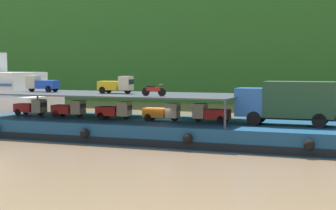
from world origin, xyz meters
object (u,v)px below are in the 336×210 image
object	(u,v)px
mini_truck_lower_mid	(115,110)
mini_truck_lower_aft	(69,109)
cargo_barge	(159,130)
mini_truck_lower_fore	(162,112)
mini_truck_lower_stern	(31,107)
covered_lorry	(288,101)
mini_truck_upper_stern	(42,84)
motorcycle_upper_port	(154,90)
mini_truck_upper_mid	(116,85)
mini_truck_lower_bow	(211,113)

from	to	relation	value
mini_truck_lower_mid	mini_truck_lower_aft	bearing A→B (deg)	176.82
cargo_barge	mini_truck_lower_aft	size ratio (longest dim) A/B	10.76
mini_truck_lower_aft	mini_truck_lower_fore	world-z (taller)	same
mini_truck_lower_stern	covered_lorry	bearing A→B (deg)	0.23
mini_truck_lower_aft	mini_truck_upper_stern	world-z (taller)	mini_truck_upper_stern
cargo_barge	motorcycle_upper_port	distance (m)	4.00
cargo_barge	covered_lorry	size ratio (longest dim) A/B	3.75
cargo_barge	mini_truck_lower_fore	size ratio (longest dim) A/B	10.60
mini_truck_upper_stern	mini_truck_upper_mid	bearing A→B (deg)	-1.72
mini_truck_lower_stern	mini_truck_lower_bow	world-z (taller)	same
mini_truck_upper_stern	mini_truck_upper_mid	xyz separation A→B (m)	(7.16, -0.21, 0.00)
mini_truck_upper_mid	mini_truck_lower_bow	bearing A→B (deg)	0.34
mini_truck_lower_bow	mini_truck_upper_stern	world-z (taller)	mini_truck_upper_stern
mini_truck_lower_stern	mini_truck_lower_aft	bearing A→B (deg)	-2.28
covered_lorry	mini_truck_lower_stern	world-z (taller)	covered_lorry
mini_truck_upper_mid	motorcycle_upper_port	distance (m)	4.83
covered_lorry	mini_truck_lower_bow	world-z (taller)	covered_lorry
cargo_barge	mini_truck_lower_aft	bearing A→B (deg)	-178.43
mini_truck_lower_mid	motorcycle_upper_port	xyz separation A→B (m)	(4.16, -1.91, 1.74)
mini_truck_lower_fore	mini_truck_lower_aft	bearing A→B (deg)	178.79
mini_truck_lower_aft	motorcycle_upper_port	world-z (taller)	motorcycle_upper_port
mini_truck_upper_stern	motorcycle_upper_port	distance (m)	11.65
mini_truck_lower_mid	mini_truck_upper_stern	size ratio (longest dim) A/B	1.00
cargo_barge	mini_truck_upper_mid	world-z (taller)	mini_truck_upper_mid
mini_truck_upper_stern	mini_truck_lower_aft	bearing A→B (deg)	-8.08
mini_truck_lower_bow	mini_truck_lower_fore	bearing A→B (deg)	-173.49
mini_truck_lower_aft	mini_truck_lower_fore	xyz separation A→B (m)	(8.31, -0.18, 0.00)
mini_truck_lower_stern	mini_truck_upper_mid	distance (m)	8.33
cargo_barge	covered_lorry	xyz separation A→B (m)	(9.80, 0.03, 2.45)
cargo_barge	mini_truck_upper_mid	distance (m)	5.03
covered_lorry	mini_truck_lower_fore	size ratio (longest dim) A/B	2.83
covered_lorry	mini_truck_lower_aft	distance (m)	17.73
mini_truck_lower_stern	mini_truck_lower_mid	xyz separation A→B (m)	(8.14, -0.39, 0.00)
mini_truck_lower_aft	mini_truck_upper_stern	xyz separation A→B (m)	(-2.93, 0.42, 2.00)
mini_truck_lower_stern	mini_truck_lower_mid	size ratio (longest dim) A/B	0.99
mini_truck_lower_fore	mini_truck_upper_stern	distance (m)	11.43
covered_lorry	mini_truck_lower_aft	world-z (taller)	covered_lorry
covered_lorry	mini_truck_lower_bow	size ratio (longest dim) A/B	2.84
mini_truck_lower_mid	mini_truck_upper_mid	xyz separation A→B (m)	(-0.05, 0.44, 2.00)
mini_truck_lower_aft	mini_truck_upper_mid	size ratio (longest dim) A/B	1.00
mini_truck_lower_bow	mini_truck_upper_mid	bearing A→B (deg)	-179.66
mini_truck_lower_mid	motorcycle_upper_port	bearing A→B (deg)	-24.63
mini_truck_lower_aft	mini_truck_lower_stern	bearing A→B (deg)	177.72
mini_truck_lower_stern	mini_truck_lower_fore	world-z (taller)	same
mini_truck_lower_fore	mini_truck_lower_bow	distance (m)	3.74
mini_truck_lower_fore	motorcycle_upper_port	bearing A→B (deg)	-86.17
cargo_barge	mini_truck_lower_fore	xyz separation A→B (m)	(0.40, -0.39, 1.44)
mini_truck_lower_mid	mini_truck_upper_mid	size ratio (longest dim) A/B	1.01
mini_truck_lower_stern	mini_truck_lower_aft	world-z (taller)	same
mini_truck_lower_mid	mini_truck_lower_fore	world-z (taller)	same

